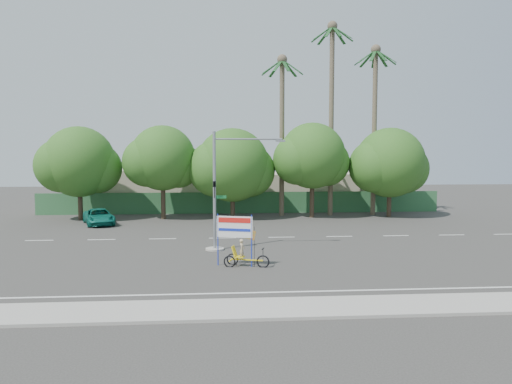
{
  "coord_description": "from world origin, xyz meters",
  "views": [
    {
      "loc": [
        -2.33,
        -25.32,
        5.82
      ],
      "look_at": [
        -0.11,
        3.14,
        3.5
      ],
      "focal_mm": 35.0,
      "sensor_mm": 36.0,
      "label": 1
    }
  ],
  "objects": [
    {
      "name": "tree_far_right",
      "position": [
        12.95,
        18.0,
        4.64
      ],
      "size": [
        7.38,
        6.2,
        7.94
      ],
      "color": "#473828",
      "rests_on": "ground"
    },
    {
      "name": "building_right",
      "position": [
        8.0,
        26.0,
        1.8
      ],
      "size": [
        14.0,
        8.0,
        3.6
      ],
      "primitive_type": "cube",
      "color": "beige",
      "rests_on": "ground"
    },
    {
      "name": "pickup_truck",
      "position": [
        -11.78,
        15.04,
        0.63
      ],
      "size": [
        3.52,
        4.96,
        1.26
      ],
      "primitive_type": "imported",
      "rotation": [
        0.0,
        0.0,
        0.35
      ],
      "color": "#0F6F5E",
      "rests_on": "ground"
    },
    {
      "name": "palm_mid",
      "position": [
        12.0,
        19.5,
        9.4
      ],
      "size": [
        3.73,
        3.79,
        15.45
      ],
      "color": "#70604C",
      "rests_on": "ground"
    },
    {
      "name": "fence",
      "position": [
        0.0,
        21.5,
        1.0
      ],
      "size": [
        38.0,
        0.08,
        2.0
      ],
      "primitive_type": "cube",
      "color": "#336B3D",
      "rests_on": "ground"
    },
    {
      "name": "tree_right",
      "position": [
        5.95,
        18.0,
        5.24
      ],
      "size": [
        6.9,
        5.8,
        8.36
      ],
      "color": "#473828",
      "rests_on": "ground"
    },
    {
      "name": "sidewalk_near",
      "position": [
        0.0,
        -7.5,
        0.06
      ],
      "size": [
        50.0,
        2.4,
        0.12
      ],
      "primitive_type": "cube",
      "color": "gray",
      "rests_on": "ground"
    },
    {
      "name": "palm_tall",
      "position": [
        8.0,
        19.5,
        10.46
      ],
      "size": [
        3.73,
        3.79,
        17.45
      ],
      "color": "#70604C",
      "rests_on": "ground"
    },
    {
      "name": "tree_left",
      "position": [
        -7.05,
        18.0,
        5.06
      ],
      "size": [
        6.66,
        5.6,
        8.07
      ],
      "color": "#473828",
      "rests_on": "ground"
    },
    {
      "name": "palm_short",
      "position": [
        3.5,
        19.5,
        8.86
      ],
      "size": [
        3.73,
        3.79,
        14.45
      ],
      "color": "#70604C",
      "rests_on": "ground"
    },
    {
      "name": "tree_far_left",
      "position": [
        -14.05,
        18.0,
        4.76
      ],
      "size": [
        7.14,
        6.0,
        7.96
      ],
      "color": "#473828",
      "rests_on": "ground"
    },
    {
      "name": "ground",
      "position": [
        0.0,
        0.0,
        0.0
      ],
      "size": [
        120.0,
        120.0,
        0.0
      ],
      "primitive_type": "plane",
      "color": "#33302D",
      "rests_on": "ground"
    },
    {
      "name": "building_left",
      "position": [
        -10.0,
        26.0,
        2.0
      ],
      "size": [
        12.0,
        8.0,
        4.0
      ],
      "primitive_type": "cube",
      "color": "beige",
      "rests_on": "ground"
    },
    {
      "name": "trike_billboard",
      "position": [
        -1.22,
        -0.38,
        1.08
      ],
      "size": [
        2.64,
        1.1,
        2.69
      ],
      "rotation": [
        0.0,
        0.0,
        -0.3
      ],
      "color": "black",
      "rests_on": "ground"
    },
    {
      "name": "traffic_signal",
      "position": [
        -2.2,
        3.98,
        2.92
      ],
      "size": [
        4.72,
        1.1,
        7.0
      ],
      "color": "gray",
      "rests_on": "ground"
    },
    {
      "name": "tree_center",
      "position": [
        -1.05,
        18.0,
        4.47
      ],
      "size": [
        7.62,
        6.4,
        7.85
      ],
      "color": "#473828",
      "rests_on": "ground"
    }
  ]
}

